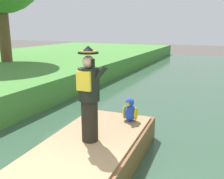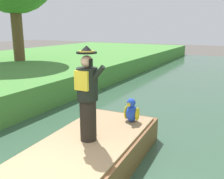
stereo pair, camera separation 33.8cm
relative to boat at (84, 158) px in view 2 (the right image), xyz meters
The scene contains 3 objects.
boat is the anchor object (origin of this frame).
person_pirate 1.25m from the boat, 91.55° to the left, with size 0.61×0.42×1.85m.
parrot_plush 1.64m from the boat, 77.57° to the left, with size 0.36×0.35×0.57m.
Camera 2 is at (2.63, -2.34, 2.90)m, focal length 41.10 mm.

